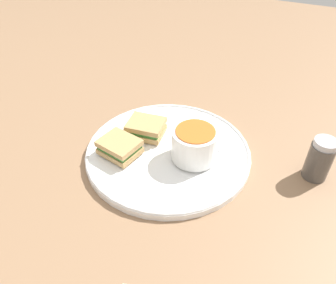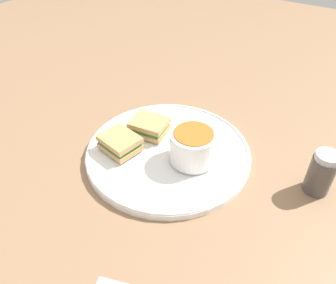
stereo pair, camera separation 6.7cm
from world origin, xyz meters
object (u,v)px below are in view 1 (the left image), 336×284
soup_bowl (195,143)px  spoon (201,124)px  sandwich_half_near (146,128)px  salt_shaker (320,159)px  sandwich_half_far (120,147)px

soup_bowl → spoon: 0.11m
soup_bowl → sandwich_half_near: 0.13m
soup_bowl → spoon: (0.10, 0.02, -0.03)m
soup_bowl → spoon: bearing=13.2°
salt_shaker → sandwich_half_near: bearing=96.2°
soup_bowl → spoon: soup_bowl is taller
soup_bowl → sandwich_half_near: soup_bowl is taller
spoon → sandwich_half_far: sandwich_half_far is taller
spoon → sandwich_half_far: size_ratio=1.12×
spoon → sandwich_half_far: bearing=97.9°
sandwich_half_far → salt_shaker: (0.12, -0.37, 0.01)m
sandwich_half_near → salt_shaker: 0.35m
salt_shaker → sandwich_half_far: bearing=107.6°
sandwich_half_near → sandwich_half_far: 0.08m
sandwich_half_far → sandwich_half_near: bearing=-13.4°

